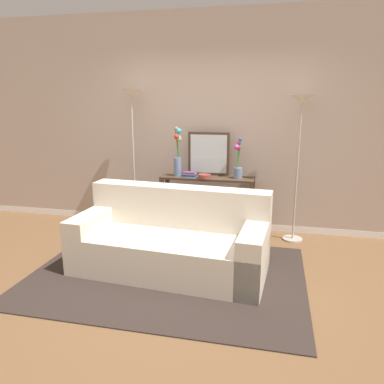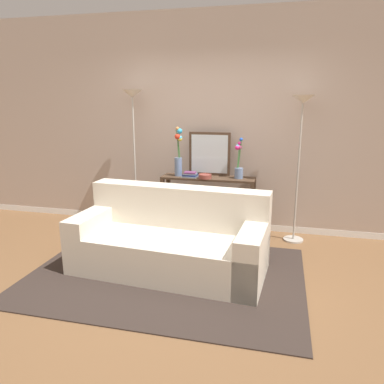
{
  "view_description": "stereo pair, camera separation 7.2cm",
  "coord_description": "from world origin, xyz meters",
  "px_view_note": "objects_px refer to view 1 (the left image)",
  "views": [
    {
      "loc": [
        0.92,
        -3.29,
        1.83
      ],
      "look_at": [
        -0.03,
        0.93,
        0.74
      ],
      "focal_mm": 34.74,
      "sensor_mm": 36.0,
      "label": 1
    },
    {
      "loc": [
        0.99,
        -3.28,
        1.83
      ],
      "look_at": [
        -0.03,
        0.93,
        0.74
      ],
      "focal_mm": 34.74,
      "sensor_mm": 36.0,
      "label": 2
    }
  ],
  "objects_px": {
    "vase_tall_flowers": "(178,156)",
    "book_stack": "(189,175)",
    "floor_lamp_right": "(300,128)",
    "vase_short_flowers": "(238,163)",
    "book_row_under_console": "(182,227)",
    "floor_lamp_left": "(132,121)",
    "couch": "(172,242)",
    "console_table": "(207,195)",
    "wall_mirror": "(209,154)",
    "fruit_bowl": "(204,176)"
  },
  "relations": [
    {
      "from": "floor_lamp_right",
      "to": "book_row_under_console",
      "type": "height_order",
      "value": "floor_lamp_right"
    },
    {
      "from": "couch",
      "to": "floor_lamp_left",
      "type": "distance_m",
      "value": 1.92
    },
    {
      "from": "book_row_under_console",
      "to": "floor_lamp_left",
      "type": "bearing_deg",
      "value": -178.03
    },
    {
      "from": "fruit_bowl",
      "to": "vase_tall_flowers",
      "type": "bearing_deg",
      "value": 169.81
    },
    {
      "from": "console_table",
      "to": "book_row_under_console",
      "type": "xyz_separation_m",
      "value": [
        -0.36,
        -0.0,
        -0.49
      ]
    },
    {
      "from": "floor_lamp_left",
      "to": "console_table",
      "type": "bearing_deg",
      "value": 1.29
    },
    {
      "from": "floor_lamp_right",
      "to": "vase_short_flowers",
      "type": "height_order",
      "value": "floor_lamp_right"
    },
    {
      "from": "floor_lamp_right",
      "to": "vase_short_flowers",
      "type": "xyz_separation_m",
      "value": [
        -0.76,
        0.04,
        -0.47
      ]
    },
    {
      "from": "floor_lamp_left",
      "to": "vase_short_flowers",
      "type": "distance_m",
      "value": 1.55
    },
    {
      "from": "vase_tall_flowers",
      "to": "book_stack",
      "type": "bearing_deg",
      "value": -14.24
    },
    {
      "from": "couch",
      "to": "book_row_under_console",
      "type": "xyz_separation_m",
      "value": [
        -0.2,
        1.22,
        -0.25
      ]
    },
    {
      "from": "floor_lamp_right",
      "to": "wall_mirror",
      "type": "bearing_deg",
      "value": 172.54
    },
    {
      "from": "console_table",
      "to": "fruit_bowl",
      "type": "relative_size",
      "value": 7.27
    },
    {
      "from": "book_row_under_console",
      "to": "couch",
      "type": "bearing_deg",
      "value": -80.87
    },
    {
      "from": "couch",
      "to": "fruit_bowl",
      "type": "bearing_deg",
      "value": 82.72
    },
    {
      "from": "floor_lamp_left",
      "to": "couch",
      "type": "bearing_deg",
      "value": -53.68
    },
    {
      "from": "book_stack",
      "to": "floor_lamp_right",
      "type": "bearing_deg",
      "value": 1.81
    },
    {
      "from": "floor_lamp_left",
      "to": "fruit_bowl",
      "type": "xyz_separation_m",
      "value": [
        1.03,
        -0.07,
        -0.7
      ]
    },
    {
      "from": "fruit_bowl",
      "to": "book_stack",
      "type": "xyz_separation_m",
      "value": [
        -0.21,
        0.02,
        0.0
      ]
    },
    {
      "from": "console_table",
      "to": "book_stack",
      "type": "xyz_separation_m",
      "value": [
        -0.23,
        -0.07,
        0.29
      ]
    },
    {
      "from": "vase_tall_flowers",
      "to": "book_row_under_console",
      "type": "distance_m",
      "value": 1.02
    },
    {
      "from": "console_table",
      "to": "vase_short_flowers",
      "type": "height_order",
      "value": "vase_short_flowers"
    },
    {
      "from": "book_stack",
      "to": "book_row_under_console",
      "type": "relative_size",
      "value": 0.71
    },
    {
      "from": "vase_tall_flowers",
      "to": "vase_short_flowers",
      "type": "bearing_deg",
      "value": 3.04
    },
    {
      "from": "vase_short_flowers",
      "to": "wall_mirror",
      "type": "bearing_deg",
      "value": 165.12
    },
    {
      "from": "couch",
      "to": "floor_lamp_right",
      "type": "distance_m",
      "value": 2.14
    },
    {
      "from": "floor_lamp_left",
      "to": "floor_lamp_right",
      "type": "bearing_deg",
      "value": -0.0
    },
    {
      "from": "wall_mirror",
      "to": "book_stack",
      "type": "bearing_deg",
      "value": -138.48
    },
    {
      "from": "couch",
      "to": "book_stack",
      "type": "relative_size",
      "value": 9.98
    },
    {
      "from": "floor_lamp_right",
      "to": "fruit_bowl",
      "type": "bearing_deg",
      "value": -176.67
    },
    {
      "from": "vase_short_flowers",
      "to": "book_stack",
      "type": "distance_m",
      "value": 0.67
    },
    {
      "from": "console_table",
      "to": "book_row_under_console",
      "type": "distance_m",
      "value": 0.61
    },
    {
      "from": "floor_lamp_right",
      "to": "vase_short_flowers",
      "type": "relative_size",
      "value": 3.49
    },
    {
      "from": "fruit_bowl",
      "to": "console_table",
      "type": "bearing_deg",
      "value": 76.03
    },
    {
      "from": "book_row_under_console",
      "to": "vase_short_flowers",
      "type": "bearing_deg",
      "value": 1.46
    },
    {
      "from": "console_table",
      "to": "book_stack",
      "type": "distance_m",
      "value": 0.38
    },
    {
      "from": "book_stack",
      "to": "book_row_under_console",
      "type": "height_order",
      "value": "book_stack"
    },
    {
      "from": "couch",
      "to": "book_row_under_console",
      "type": "height_order",
      "value": "couch"
    },
    {
      "from": "couch",
      "to": "console_table",
      "type": "bearing_deg",
      "value": 82.2
    },
    {
      "from": "floor_lamp_left",
      "to": "fruit_bowl",
      "type": "relative_size",
      "value": 11.16
    },
    {
      "from": "vase_short_flowers",
      "to": "book_stack",
      "type": "xyz_separation_m",
      "value": [
        -0.64,
        -0.09,
        -0.17
      ]
    },
    {
      "from": "vase_short_flowers",
      "to": "floor_lamp_right",
      "type": "bearing_deg",
      "value": -3.26
    },
    {
      "from": "floor_lamp_left",
      "to": "floor_lamp_right",
      "type": "xyz_separation_m",
      "value": [
        2.22,
        -0.0,
        -0.06
      ]
    },
    {
      "from": "floor_lamp_left",
      "to": "book_stack",
      "type": "xyz_separation_m",
      "value": [
        0.82,
        -0.04,
        -0.7
      ]
    },
    {
      "from": "console_table",
      "to": "wall_mirror",
      "type": "xyz_separation_m",
      "value": [
        -0.01,
        0.13,
        0.55
      ]
    },
    {
      "from": "floor_lamp_right",
      "to": "book_stack",
      "type": "distance_m",
      "value": 1.54
    },
    {
      "from": "wall_mirror",
      "to": "fruit_bowl",
      "type": "relative_size",
      "value": 3.4
    },
    {
      "from": "floor_lamp_left",
      "to": "book_stack",
      "type": "distance_m",
      "value": 1.07
    },
    {
      "from": "floor_lamp_right",
      "to": "vase_tall_flowers",
      "type": "height_order",
      "value": "floor_lamp_right"
    },
    {
      "from": "couch",
      "to": "console_table",
      "type": "relative_size",
      "value": 1.67
    }
  ]
}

